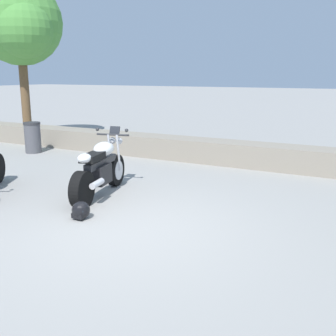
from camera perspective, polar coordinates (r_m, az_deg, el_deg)
name	(u,v)px	position (r m, az deg, el deg)	size (l,w,h in m)	color
ground_plane	(125,228)	(5.99, -6.03, -8.31)	(120.00, 120.00, 0.00)	gray
stone_wall	(234,153)	(10.10, 9.21, 2.06)	(36.00, 0.80, 0.55)	gray
motorcycle_white_centre	(101,169)	(7.48, -9.42, -0.18)	(0.82, 2.05, 1.18)	black
rider_helmet	(81,210)	(6.40, -12.15, -5.83)	(0.28, 0.28, 0.28)	black
leafy_tree_far_left	(20,24)	(14.15, -19.96, 18.40)	(2.79, 2.66, 4.52)	brown
trash_bin	(33,137)	(12.04, -18.42, 4.09)	(0.46, 0.46, 0.86)	#4C4C51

